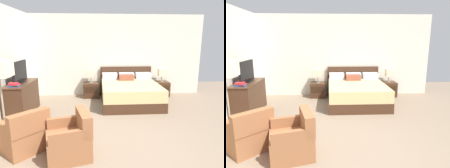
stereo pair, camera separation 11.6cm
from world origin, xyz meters
The scene contains 14 objects.
ground_plane centered at (0.00, 0.00, 0.00)m, with size 11.37×11.37×0.00m, color #84705B.
wall_back centered at (0.00, 3.82, 1.37)m, with size 6.50×0.06×2.75m, color silver.
bed centered at (0.58, 2.79, 0.33)m, with size 1.77×2.02×1.00m.
nightstand_left centered at (-0.63, 3.49, 0.25)m, with size 0.50×0.48×0.49m.
nightstand_right centered at (1.79, 3.49, 0.25)m, with size 0.50×0.48×0.49m.
table_lamp_left centered at (-0.63, 3.49, 0.81)m, with size 0.24×0.24×0.45m.
table_lamp_right centered at (1.79, 3.49, 0.81)m, with size 0.24×0.24×0.45m.
dresser centered at (-2.37, 2.04, 0.43)m, with size 0.51×1.33×0.83m.
tv centered at (-2.37, 2.06, 1.10)m, with size 0.18×0.88×0.55m.
book_red_cover centered at (-2.36, 1.60, 0.85)m, with size 0.24×0.14×0.04m, color #234C8E.
book_blue_cover centered at (-2.35, 1.60, 0.89)m, with size 0.23×0.16×0.03m, color #B7282D.
book_small_top centered at (-2.37, 1.60, 0.91)m, with size 0.19×0.15×0.03m, color #B7282D.
armchair_by_window centered at (-1.68, 0.20, 0.28)m, with size 0.97×0.97×0.76m.
armchair_companion centered at (-0.86, -0.04, 0.28)m, with size 0.84×0.84×0.76m.
Camera 1 is at (-0.39, -3.10, 1.90)m, focal length 32.00 mm.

